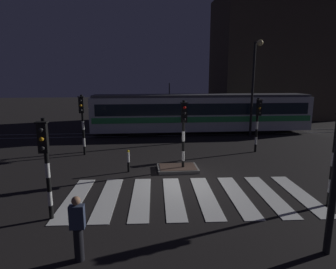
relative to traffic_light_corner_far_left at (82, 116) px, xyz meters
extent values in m
plane|color=black|center=(5.25, -5.01, -2.37)|extent=(120.00, 120.00, 0.00)
cube|color=#59595E|center=(5.25, 5.39, -2.36)|extent=(80.00, 0.12, 0.03)
cube|color=#59595E|center=(5.25, 6.83, -2.36)|extent=(80.00, 0.12, 0.03)
cube|color=silver|center=(0.87, -6.40, -2.36)|extent=(0.89, 4.07, 0.02)
cube|color=silver|center=(2.12, -6.46, -2.36)|extent=(0.89, 4.07, 0.02)
cube|color=silver|center=(3.37, -6.52, -2.36)|extent=(0.89, 4.07, 0.02)
cube|color=silver|center=(4.62, -6.58, -2.36)|extent=(0.89, 4.07, 0.02)
cube|color=silver|center=(5.88, -6.64, -2.36)|extent=(0.89, 4.07, 0.02)
cube|color=silver|center=(7.13, -6.70, -2.36)|extent=(0.89, 4.07, 0.02)
cube|color=silver|center=(8.38, -6.76, -2.36)|extent=(0.89, 4.07, 0.02)
cube|color=silver|center=(9.64, -6.81, -2.36)|extent=(0.89, 4.07, 0.02)
cube|color=slate|center=(5.21, -3.32, -2.29)|extent=(2.00, 1.40, 0.16)
cube|color=#4C382D|center=(5.21, -3.32, -2.20)|extent=(1.80, 1.26, 0.02)
cylinder|color=black|center=(0.00, 0.09, -2.11)|extent=(0.14, 0.14, 0.51)
cylinder|color=white|center=(0.00, 0.09, -1.60)|extent=(0.14, 0.14, 0.51)
cylinder|color=black|center=(0.00, 0.09, -1.09)|extent=(0.14, 0.14, 0.51)
cylinder|color=white|center=(0.00, 0.09, -0.57)|extent=(0.14, 0.14, 0.51)
cylinder|color=black|center=(0.00, 0.09, -0.06)|extent=(0.14, 0.14, 0.51)
cylinder|color=white|center=(0.00, 0.09, 0.45)|extent=(0.14, 0.14, 0.51)
cylinder|color=black|center=(0.00, 0.09, 0.97)|extent=(0.14, 0.14, 0.51)
cube|color=black|center=(0.00, -0.08, 0.62)|extent=(0.28, 0.20, 0.90)
sphere|color=black|center=(0.00, -0.19, 0.90)|extent=(0.14, 0.14, 0.14)
sphere|color=orange|center=(0.00, -0.19, 0.62)|extent=(0.14, 0.14, 0.14)
sphere|color=black|center=(0.00, -0.19, 0.34)|extent=(0.14, 0.14, 0.14)
cube|color=black|center=(0.00, -0.08, 1.11)|extent=(0.36, 0.24, 0.04)
cylinder|color=black|center=(5.47, -3.40, -2.12)|extent=(0.14, 0.14, 0.50)
cylinder|color=white|center=(5.47, -3.40, -1.62)|extent=(0.14, 0.14, 0.50)
cylinder|color=black|center=(5.47, -3.40, -1.12)|extent=(0.14, 0.14, 0.50)
cylinder|color=white|center=(5.47, -3.40, -0.62)|extent=(0.14, 0.14, 0.50)
cylinder|color=black|center=(5.47, -3.40, -0.13)|extent=(0.14, 0.14, 0.50)
cylinder|color=white|center=(5.47, -3.40, 0.37)|extent=(0.14, 0.14, 0.50)
cylinder|color=black|center=(5.47, -3.40, 0.87)|extent=(0.14, 0.14, 0.50)
cube|color=black|center=(5.47, -3.57, 0.52)|extent=(0.28, 0.20, 0.90)
sphere|color=red|center=(5.47, -3.68, 0.80)|extent=(0.14, 0.14, 0.14)
sphere|color=black|center=(5.47, -3.68, 0.52)|extent=(0.14, 0.14, 0.14)
sphere|color=black|center=(5.47, -3.68, 0.24)|extent=(0.14, 0.14, 0.14)
cube|color=black|center=(5.47, -3.57, 1.01)|extent=(0.36, 0.24, 0.04)
cylinder|color=black|center=(10.51, -0.21, -2.13)|extent=(0.14, 0.14, 0.48)
cylinder|color=white|center=(10.51, -0.21, -1.65)|extent=(0.14, 0.14, 0.48)
cylinder|color=black|center=(10.51, -0.21, -1.17)|extent=(0.14, 0.14, 0.48)
cylinder|color=white|center=(10.51, -0.21, -0.69)|extent=(0.14, 0.14, 0.48)
cylinder|color=black|center=(10.51, -0.21, -0.21)|extent=(0.14, 0.14, 0.48)
cylinder|color=white|center=(10.51, -0.21, 0.27)|extent=(0.14, 0.14, 0.48)
cylinder|color=black|center=(10.51, -0.21, 0.75)|extent=(0.14, 0.14, 0.48)
cube|color=black|center=(10.51, -0.38, 0.39)|extent=(0.28, 0.20, 0.90)
sphere|color=black|center=(10.51, -0.49, 0.67)|extent=(0.14, 0.14, 0.14)
sphere|color=orange|center=(10.51, -0.49, 0.39)|extent=(0.14, 0.14, 0.14)
sphere|color=black|center=(10.51, -0.49, 0.11)|extent=(0.14, 0.14, 0.14)
cube|color=black|center=(10.51, -0.38, 0.88)|extent=(0.36, 0.24, 0.04)
cylinder|color=black|center=(10.12, -7.82, -2.12)|extent=(0.14, 0.14, 0.49)
cylinder|color=white|center=(10.12, -7.82, -1.63)|extent=(0.14, 0.14, 0.49)
cylinder|color=black|center=(10.12, -7.82, -1.14)|extent=(0.14, 0.14, 0.49)
cylinder|color=white|center=(10.12, -7.82, -0.65)|extent=(0.14, 0.14, 0.49)
cylinder|color=black|center=(10.12, -7.82, -0.15)|extent=(0.14, 0.14, 0.49)
cylinder|color=black|center=(0.47, -7.92, -2.13)|extent=(0.14, 0.14, 0.48)
cylinder|color=white|center=(0.47, -7.92, -1.66)|extent=(0.14, 0.14, 0.48)
cylinder|color=black|center=(0.47, -7.92, -1.18)|extent=(0.14, 0.14, 0.48)
cylinder|color=white|center=(0.47, -7.92, -0.71)|extent=(0.14, 0.14, 0.48)
cylinder|color=black|center=(0.47, -7.92, -0.23)|extent=(0.14, 0.14, 0.48)
cylinder|color=white|center=(0.47, -7.92, 0.24)|extent=(0.14, 0.14, 0.48)
cylinder|color=black|center=(0.47, -7.92, 0.72)|extent=(0.14, 0.14, 0.48)
cube|color=black|center=(0.47, -8.09, 0.36)|extent=(0.28, 0.20, 0.90)
sphere|color=black|center=(0.47, -8.20, 0.64)|extent=(0.14, 0.14, 0.14)
sphere|color=orange|center=(0.47, -8.20, 0.36)|extent=(0.14, 0.14, 0.14)
sphere|color=black|center=(0.47, -8.20, 0.08)|extent=(0.14, 0.14, 0.14)
cube|color=black|center=(0.47, -8.09, 0.85)|extent=(0.36, 0.24, 0.04)
cylinder|color=black|center=(11.97, 4.42, 1.23)|extent=(0.18, 0.18, 7.20)
cylinder|color=black|center=(11.97, 3.97, 4.73)|extent=(0.10, 0.90, 0.10)
sphere|color=#F9E08C|center=(11.97, 3.52, 4.65)|extent=(0.44, 0.44, 0.44)
cube|color=silver|center=(8.40, 6.11, -0.67)|extent=(17.84, 2.50, 2.70)
cube|color=green|center=(8.40, 4.84, -1.02)|extent=(17.48, 0.04, 0.44)
cube|color=green|center=(8.40, 7.38, -1.02)|extent=(17.48, 0.04, 0.44)
cube|color=black|center=(8.40, 4.84, -0.22)|extent=(16.94, 0.03, 0.90)
cube|color=#4C4C51|center=(8.40, 6.11, 0.78)|extent=(17.48, 2.30, 0.20)
cylinder|color=#262628|center=(5.72, 6.11, 1.28)|extent=(0.08, 0.08, 1.00)
cube|color=black|center=(13.30, 6.11, -2.20)|extent=(2.20, 2.00, 0.35)
cube|color=black|center=(3.49, 6.11, -2.20)|extent=(2.20, 2.00, 0.35)
sphere|color=#F9F2CC|center=(17.37, 6.11, -1.07)|extent=(0.24, 0.24, 0.24)
cylinder|color=black|center=(1.83, -10.20, -1.93)|extent=(0.24, 0.24, 0.88)
cube|color=#2D3851|center=(1.83, -10.20, -1.19)|extent=(0.36, 0.22, 0.60)
sphere|color=#9E7051|center=(1.83, -10.20, -0.77)|extent=(0.22, 0.22, 0.22)
cylinder|color=black|center=(2.77, -3.39, -2.12)|extent=(0.12, 0.12, 0.50)
cylinder|color=white|center=(2.77, -3.39, -1.62)|extent=(0.12, 0.12, 0.50)
sphere|color=yellow|center=(2.77, -3.39, -1.32)|extent=(0.12, 0.12, 0.12)
cube|color=#42382D|center=(18.68, 15.65, 4.43)|extent=(12.98, 8.00, 13.60)
camera|label=1|loc=(3.45, -16.75, 2.12)|focal=30.16mm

